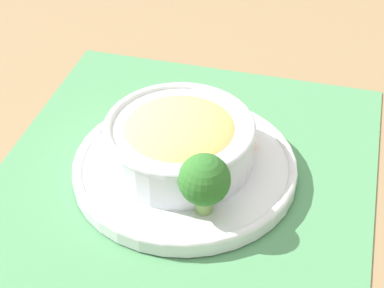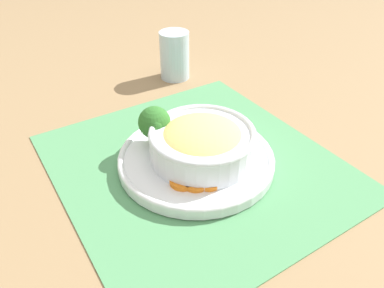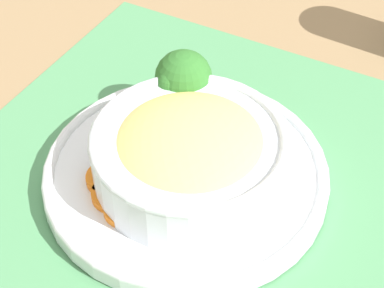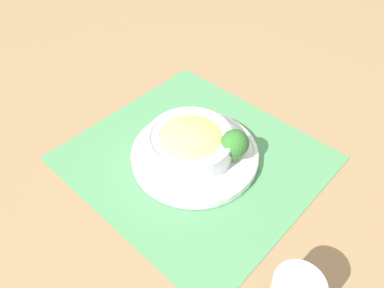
{
  "view_description": "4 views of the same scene",
  "coord_description": "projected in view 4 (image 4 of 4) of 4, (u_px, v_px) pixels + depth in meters",
  "views": [
    {
      "loc": [
        0.59,
        0.11,
        0.54
      ],
      "look_at": [
        -0.01,
        0.01,
        0.04
      ],
      "focal_mm": 60.0,
      "sensor_mm": 36.0,
      "label": 1
    },
    {
      "loc": [
        -0.41,
        0.33,
        0.43
      ],
      "look_at": [
        0.0,
        0.01,
        0.05
      ],
      "focal_mm": 35.0,
      "sensor_mm": 36.0,
      "label": 2
    },
    {
      "loc": [
        -0.39,
        -0.17,
        0.47
      ],
      "look_at": [
        0.02,
        0.0,
        0.04
      ],
      "focal_mm": 60.0,
      "sensor_mm": 36.0,
      "label": 3
    },
    {
      "loc": [
        0.33,
        -0.45,
        0.61
      ],
      "look_at": [
        -0.01,
        -0.0,
        0.04
      ],
      "focal_mm": 35.0,
      "sensor_mm": 36.0,
      "label": 4
    }
  ],
  "objects": [
    {
      "name": "ground_plane",
      "position": [
        195.0,
        158.0,
        0.83
      ],
      "size": [
        4.0,
        4.0,
        0.0
      ],
      "primitive_type": "plane",
      "color": "#8C704C"
    },
    {
      "name": "placemat",
      "position": [
        195.0,
        158.0,
        0.83
      ],
      "size": [
        0.54,
        0.51,
        0.0
      ],
      "color": "#4C8C59",
      "rests_on": "ground_plane"
    },
    {
      "name": "plate",
      "position": [
        195.0,
        154.0,
        0.82
      ],
      "size": [
        0.28,
        0.28,
        0.02
      ],
      "color": "silver",
      "rests_on": "placemat"
    },
    {
      "name": "bowl",
      "position": [
        190.0,
        142.0,
        0.79
      ],
      "size": [
        0.19,
        0.19,
        0.07
      ],
      "color": "silver",
      "rests_on": "plate"
    },
    {
      "name": "broccoli_floret",
      "position": [
        235.0,
        143.0,
        0.77
      ],
      "size": [
        0.06,
        0.06,
        0.08
      ],
      "color": "#759E51",
      "rests_on": "plate"
    },
    {
      "name": "carrot_slice_near",
      "position": [
        196.0,
        128.0,
        0.86
      ],
      "size": [
        0.04,
        0.04,
        0.01
      ],
      "color": "orange",
      "rests_on": "plate"
    },
    {
      "name": "carrot_slice_middle",
      "position": [
        187.0,
        128.0,
        0.86
      ],
      "size": [
        0.04,
        0.04,
        0.01
      ],
      "color": "orange",
      "rests_on": "plate"
    },
    {
      "name": "carrot_slice_far",
      "position": [
        178.0,
        131.0,
        0.86
      ],
      "size": [
        0.04,
        0.04,
        0.01
      ],
      "color": "orange",
      "rests_on": "plate"
    },
    {
      "name": "carrot_slice_extra",
      "position": [
        171.0,
        135.0,
        0.85
      ],
      "size": [
        0.04,
        0.04,
        0.01
      ],
      "color": "orange",
      "rests_on": "plate"
    }
  ]
}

